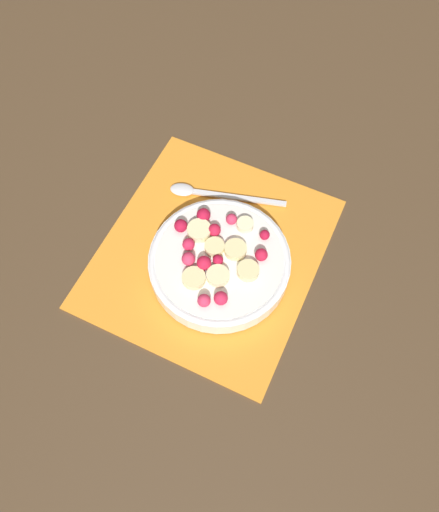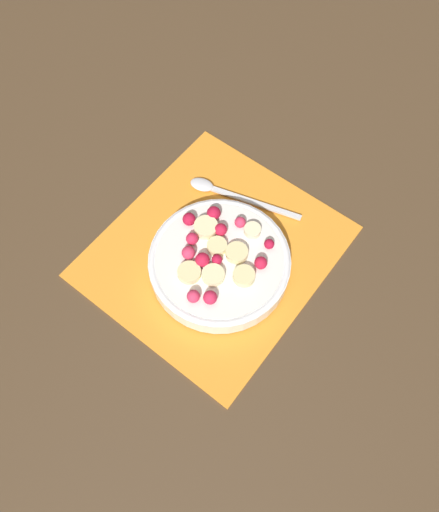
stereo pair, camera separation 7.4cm
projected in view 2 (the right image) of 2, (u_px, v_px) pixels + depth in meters
ground_plane at (215, 251)px, 0.79m from camera, size 3.00×3.00×0.00m
placemat at (215, 251)px, 0.79m from camera, size 0.36×0.33×0.01m
fruit_bowl at (219, 261)px, 0.76m from camera, size 0.22×0.22×0.05m
spoon at (224, 192)px, 0.84m from camera, size 0.07×0.19×0.01m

